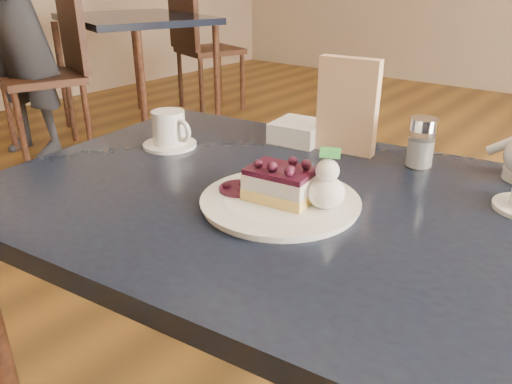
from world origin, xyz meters
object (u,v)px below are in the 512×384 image
Objects in this scene: dessert_plate at (280,202)px; patron at (13,15)px; coffee_set at (170,131)px; main_table at (291,231)px; cheesecake_slice at (281,184)px; bg_table_far_left at (143,118)px.

patron is at bearing 161.07° from dessert_plate.
coffee_set is 0.08× the size of patron.
cheesecake_slice reaches higher than main_table.
dessert_plate is at bearing 127.48° from cheesecake_slice.
cheesecake_slice is 0.07× the size of patron.
bg_table_far_left reaches higher than coffee_set.
bg_table_far_left is at bearing 138.31° from cheesecake_slice.
cheesecake_slice is at bearing -45.00° from dessert_plate.
cheesecake_slice is (0.00, -0.00, 0.03)m from dessert_plate.
dessert_plate is 2.20× the size of cheesecake_slice.
main_table is at bearing 90.00° from cheesecake_slice.
main_table is at bearing -15.60° from bg_table_far_left.
patron reaches higher than main_table.
dessert_plate is at bearing -16.29° from bg_table_far_left.
dessert_plate is at bearing -29.17° from patron.
patron is at bearing 154.46° from main_table.
main_table is 0.10m from dessert_plate.
main_table is 9.95× the size of cheesecake_slice.
patron is at bearing 160.25° from coffee_set.
cheesecake_slice is 3.16m from bg_table_far_left.
cheesecake_slice is 0.41m from coffee_set.
coffee_set is 2.79m from bg_table_far_left.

